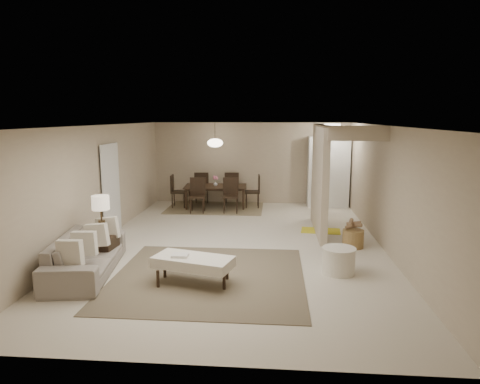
# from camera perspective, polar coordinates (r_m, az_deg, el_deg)

# --- Properties ---
(floor) EXTENTS (9.00, 9.00, 0.00)m
(floor) POSITION_cam_1_polar(r_m,az_deg,el_deg) (9.15, -0.28, -7.00)
(floor) COLOR beige
(floor) RESTS_ON ground
(ceiling) EXTENTS (9.00, 9.00, 0.00)m
(ceiling) POSITION_cam_1_polar(r_m,az_deg,el_deg) (8.75, -0.30, 8.86)
(ceiling) COLOR white
(ceiling) RESTS_ON back_wall
(back_wall) EXTENTS (6.00, 0.00, 6.00)m
(back_wall) POSITION_cam_1_polar(r_m,az_deg,el_deg) (13.31, 1.41, 3.87)
(back_wall) COLOR tan
(back_wall) RESTS_ON floor
(left_wall) EXTENTS (0.00, 9.00, 9.00)m
(left_wall) POSITION_cam_1_polar(r_m,az_deg,el_deg) (9.60, -18.43, 0.95)
(left_wall) COLOR tan
(left_wall) RESTS_ON floor
(right_wall) EXTENTS (0.00, 9.00, 9.00)m
(right_wall) POSITION_cam_1_polar(r_m,az_deg,el_deg) (9.11, 18.87, 0.46)
(right_wall) COLOR tan
(right_wall) RESTS_ON floor
(partition) EXTENTS (0.15, 2.50, 2.50)m
(partition) POSITION_cam_1_polar(r_m,az_deg,el_deg) (10.12, 10.55, 1.74)
(partition) COLOR tan
(partition) RESTS_ON floor
(doorway) EXTENTS (0.04, 0.90, 2.04)m
(doorway) POSITION_cam_1_polar(r_m,az_deg,el_deg) (10.17, -16.89, 0.21)
(doorway) COLOR black
(doorway) RESTS_ON floor
(pantry_cabinet) EXTENTS (1.20, 0.55, 2.10)m
(pantry_cabinet) POSITION_cam_1_polar(r_m,az_deg,el_deg) (13.06, 11.68, 2.66)
(pantry_cabinet) COLOR white
(pantry_cabinet) RESTS_ON floor
(flush_light) EXTENTS (0.44, 0.44, 0.05)m
(flush_light) POSITION_cam_1_polar(r_m,az_deg,el_deg) (12.01, 12.22, 8.77)
(flush_light) COLOR white
(flush_light) RESTS_ON ceiling
(living_rug) EXTENTS (3.20, 3.20, 0.01)m
(living_rug) POSITION_cam_1_polar(r_m,az_deg,el_deg) (7.39, -4.22, -11.22)
(living_rug) COLOR brown
(living_rug) RESTS_ON floor
(sofa) EXTENTS (2.38, 1.22, 0.66)m
(sofa) POSITION_cam_1_polar(r_m,az_deg,el_deg) (7.88, -19.82, -7.92)
(sofa) COLOR gray
(sofa) RESTS_ON floor
(ottoman_bench) EXTENTS (1.38, 0.90, 0.45)m
(ottoman_bench) POSITION_cam_1_polar(r_m,az_deg,el_deg) (7.02, -6.27, -9.29)
(ottoman_bench) COLOR beige
(ottoman_bench) RESTS_ON living_rug
(side_table) EXTENTS (0.50, 0.50, 0.50)m
(side_table) POSITION_cam_1_polar(r_m,az_deg,el_deg) (8.41, -17.77, -7.26)
(side_table) COLOR black
(side_table) RESTS_ON floor
(table_lamp) EXTENTS (0.32, 0.32, 0.76)m
(table_lamp) POSITION_cam_1_polar(r_m,az_deg,el_deg) (8.21, -18.07, -1.83)
(table_lamp) COLOR #43321C
(table_lamp) RESTS_ON side_table
(round_pouf) EXTENTS (0.58, 0.58, 0.45)m
(round_pouf) POSITION_cam_1_polar(r_m,az_deg,el_deg) (7.67, 13.02, -8.90)
(round_pouf) COLOR beige
(round_pouf) RESTS_ON floor
(wicker_basket) EXTENTS (0.44, 0.44, 0.37)m
(wicker_basket) POSITION_cam_1_polar(r_m,az_deg,el_deg) (9.21, 14.84, -6.03)
(wicker_basket) COLOR brown
(wicker_basket) RESTS_ON floor
(dining_rug) EXTENTS (2.80, 2.10, 0.01)m
(dining_rug) POSITION_cam_1_polar(r_m,az_deg,el_deg) (12.82, -3.26, -2.02)
(dining_rug) COLOR #7F6D4E
(dining_rug) RESTS_ON floor
(dining_table) EXTENTS (1.91, 1.16, 0.65)m
(dining_table) POSITION_cam_1_polar(r_m,az_deg,el_deg) (12.76, -3.27, -0.63)
(dining_table) COLOR black
(dining_table) RESTS_ON dining_rug
(dining_chairs) EXTENTS (2.65, 1.99, 0.98)m
(dining_chairs) POSITION_cam_1_polar(r_m,az_deg,el_deg) (12.73, -3.28, 0.11)
(dining_chairs) COLOR black
(dining_chairs) RESTS_ON dining_rug
(vase) EXTENTS (0.15, 0.15, 0.13)m
(vase) POSITION_cam_1_polar(r_m,az_deg,el_deg) (12.69, -3.29, 1.09)
(vase) COLOR white
(vase) RESTS_ON dining_table
(yellow_mat) EXTENTS (0.96, 0.65, 0.01)m
(yellow_mat) POSITION_cam_1_polar(r_m,az_deg,el_deg) (10.37, 10.71, -5.09)
(yellow_mat) COLOR yellow
(yellow_mat) RESTS_ON floor
(pendant_light) EXTENTS (0.46, 0.46, 0.71)m
(pendant_light) POSITION_cam_1_polar(r_m,az_deg,el_deg) (12.56, -3.34, 6.56)
(pendant_light) COLOR #43321C
(pendant_light) RESTS_ON ceiling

